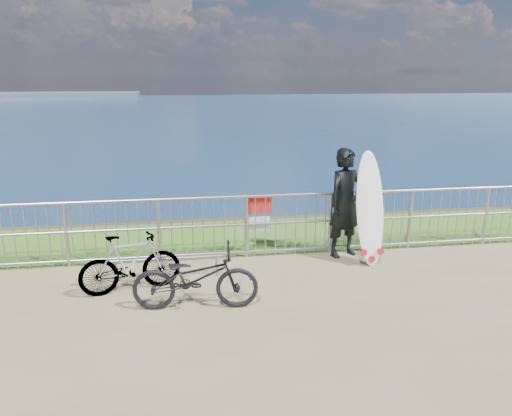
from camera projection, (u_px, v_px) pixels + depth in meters
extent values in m
plane|color=#386F1E|center=(264.00, 235.00, 9.91)|extent=(120.00, 120.00, 0.00)
cube|color=brown|center=(256.00, 321.00, 11.72)|extent=(120.00, 0.30, 5.00)
plane|color=navy|center=(188.00, 116.00, 94.47)|extent=(260.00, 260.00, 0.00)
cube|color=#565E68|center=(28.00, 95.00, 161.45)|extent=(70.00, 12.00, 1.50)
cylinder|color=gray|center=(275.00, 195.00, 8.57)|extent=(10.00, 0.06, 0.06)
cylinder|color=gray|center=(275.00, 223.00, 8.70)|extent=(10.00, 0.05, 0.05)
cylinder|color=gray|center=(275.00, 250.00, 8.84)|extent=(10.00, 0.05, 0.05)
cylinder|color=gray|center=(66.00, 235.00, 8.21)|extent=(0.06, 0.06, 1.10)
cylinder|color=gray|center=(159.00, 231.00, 8.43)|extent=(0.06, 0.06, 1.10)
cylinder|color=gray|center=(247.00, 227.00, 8.65)|extent=(0.06, 0.06, 1.10)
cylinder|color=gray|center=(330.00, 223.00, 8.86)|extent=(0.06, 0.06, 1.10)
cylinder|color=gray|center=(410.00, 220.00, 9.08)|extent=(0.06, 0.06, 1.10)
cylinder|color=gray|center=(486.00, 216.00, 9.29)|extent=(0.06, 0.06, 1.10)
cube|color=red|center=(259.00, 205.00, 8.64)|extent=(0.42, 0.02, 0.30)
cube|color=white|center=(259.00, 205.00, 8.63)|extent=(0.38, 0.01, 0.08)
cube|color=white|center=(259.00, 224.00, 8.73)|extent=(0.36, 0.02, 0.26)
imported|color=black|center=(346.00, 203.00, 8.64)|extent=(0.82, 0.68, 1.91)
ellipsoid|color=white|center=(370.00, 208.00, 8.28)|extent=(0.56, 0.51, 1.92)
cone|color=red|center=(362.00, 250.00, 8.32)|extent=(0.12, 0.21, 0.12)
cone|color=red|center=(378.00, 250.00, 8.37)|extent=(0.12, 0.21, 0.12)
cone|color=red|center=(370.00, 257.00, 8.38)|extent=(0.12, 0.21, 0.12)
imported|color=black|center=(195.00, 278.00, 6.78)|extent=(1.76, 0.74, 0.90)
imported|color=black|center=(130.00, 263.00, 7.31)|extent=(1.54, 0.77, 0.89)
cylinder|color=gray|center=(166.00, 259.00, 7.77)|extent=(1.76, 0.05, 0.05)
cylinder|color=gray|center=(116.00, 272.00, 7.70)|extent=(0.04, 0.04, 0.34)
cylinder|color=gray|center=(217.00, 266.00, 7.93)|extent=(0.04, 0.04, 0.34)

